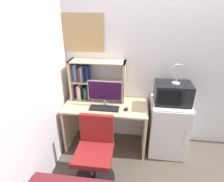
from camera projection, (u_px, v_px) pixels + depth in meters
The scene contains 11 objects.
wall_back at pixel (197, 68), 2.70m from camera, with size 6.40×0.04×2.60m, color silver.
desk at pixel (106, 118), 2.89m from camera, with size 1.26×0.62×0.77m.
hutch_bookshelf at pixel (89, 80), 2.86m from camera, with size 0.85×0.26×0.63m.
monitor at pixel (105, 92), 2.65m from camera, with size 0.50×0.17×0.40m.
keyboard at pixel (104, 108), 2.67m from camera, with size 0.43×0.16×0.02m, color black.
computer_mouse at pixel (126, 109), 2.63m from camera, with size 0.06×0.08×0.04m, color black.
mini_fridge at pixel (167, 127), 2.83m from camera, with size 0.55×0.54×0.87m.
microwave at pixel (173, 93), 2.58m from camera, with size 0.50×0.35×0.30m.
desk_fan at pixel (178, 73), 2.44m from camera, with size 0.20×0.11×0.28m.
desk_chair at pixel (95, 154), 2.38m from camera, with size 0.53×0.53×0.90m.
wall_corkboard at pixel (79, 33), 2.67m from camera, with size 0.75×0.02×0.54m, color tan.
Camera 1 is at (-0.51, -2.70, 2.15)m, focal length 29.32 mm.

